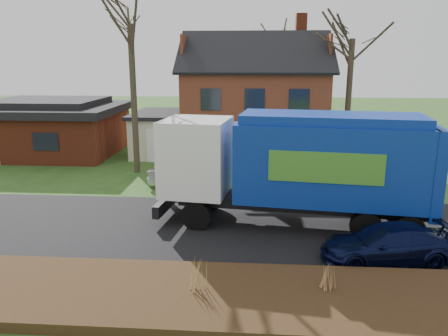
{
  "coord_description": "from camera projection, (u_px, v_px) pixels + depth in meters",
  "views": [
    {
      "loc": [
        2.05,
        -15.74,
        6.33
      ],
      "look_at": [
        0.75,
        2.5,
        1.75
      ],
      "focal_mm": 35.0,
      "sensor_mm": 36.0,
      "label": 1
    }
  ],
  "objects": [
    {
      "name": "tree_back",
      "position": [
        280.0,
        28.0,
        36.7
      ],
      "size": [
        3.35,
        3.35,
        10.6
      ],
      "color": "#423927",
      "rests_on": "ground"
    },
    {
      "name": "mulch_verge",
      "position": [
        176.0,
        295.0,
        11.75
      ],
      "size": [
        80.0,
        3.5,
        0.3
      ],
      "primitive_type": "cube",
      "color": "black",
      "rests_on": "ground"
    },
    {
      "name": "garbage_truck",
      "position": [
        299.0,
        163.0,
        16.46
      ],
      "size": [
        10.53,
        4.03,
        4.4
      ],
      "rotation": [
        0.0,
        0.0,
        -0.13
      ],
      "color": "black",
      "rests_on": "ground"
    },
    {
      "name": "silver_sedan",
      "position": [
        190.0,
        176.0,
        21.71
      ],
      "size": [
        4.28,
        2.32,
        1.34
      ],
      "primitive_type": "imported",
      "rotation": [
        0.0,
        0.0,
        1.34
      ],
      "color": "#B5B8BD",
      "rests_on": "ground"
    },
    {
      "name": "ranch_house",
      "position": [
        50.0,
        127.0,
        29.88
      ],
      "size": [
        9.8,
        8.2,
        3.7
      ],
      "color": "maroon",
      "rests_on": "ground"
    },
    {
      "name": "ground",
      "position": [
        200.0,
        227.0,
        16.91
      ],
      "size": [
        120.0,
        120.0,
        0.0
      ],
      "primitive_type": "plane",
      "color": "#294C19",
      "rests_on": "ground"
    },
    {
      "name": "navy_wagon",
      "position": [
        387.0,
        244.0,
        13.9
      ],
      "size": [
        4.41,
        2.29,
        1.22
      ],
      "primitive_type": "imported",
      "rotation": [
        0.0,
        0.0,
        -1.43
      ],
      "color": "black",
      "rests_on": "ground"
    },
    {
      "name": "tree_front_west",
      "position": [
        129.0,
        0.0,
        22.83
      ],
      "size": [
        3.82,
        3.82,
        11.35
      ],
      "color": "#3C3324",
      "rests_on": "ground"
    },
    {
      "name": "grass_clump_east",
      "position": [
        328.0,
        276.0,
        11.66
      ],
      "size": [
        0.31,
        0.25,
        0.77
      ],
      "color": "tan",
      "rests_on": "mulch_verge"
    },
    {
      "name": "grass_clump_mid",
      "position": [
        198.0,
        274.0,
        11.62
      ],
      "size": [
        0.33,
        0.27,
        0.92
      ],
      "color": "tan",
      "rests_on": "mulch_verge"
    },
    {
      "name": "main_house",
      "position": [
        247.0,
        94.0,
        29.29
      ],
      "size": [
        12.95,
        8.95,
        9.26
      ],
      "color": "beige",
      "rests_on": "ground"
    },
    {
      "name": "road",
      "position": [
        200.0,
        227.0,
        16.91
      ],
      "size": [
        80.0,
        7.0,
        0.02
      ],
      "primitive_type": "cube",
      "color": "black",
      "rests_on": "ground"
    },
    {
      "name": "tree_front_east",
      "position": [
        354.0,
        16.0,
        24.96
      ],
      "size": [
        3.85,
        3.85,
        10.7
      ],
      "color": "#3E3325",
      "rests_on": "ground"
    }
  ]
}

